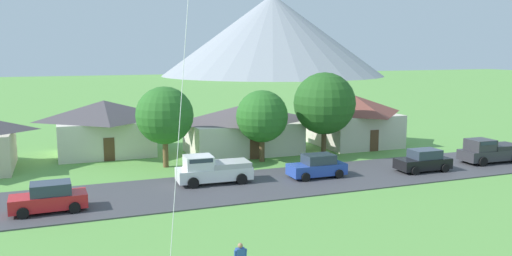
% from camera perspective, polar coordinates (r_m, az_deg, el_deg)
% --- Properties ---
extents(road_strip, '(160.00, 7.99, 0.08)m').
position_cam_1_polar(road_strip, '(34.55, -6.97, -6.93)').
color(road_strip, '#424247').
rests_on(road_strip, ground).
extents(mountain_central_ridge, '(83.43, 83.43, 30.17)m').
position_cam_1_polar(mountain_central_ridge, '(196.50, 1.81, 10.26)').
color(mountain_central_ridge, '#8E939E').
rests_on(mountain_central_ridge, ground).
extents(house_left_center, '(10.57, 6.55, 4.41)m').
position_cam_1_polar(house_left_center, '(46.69, -1.47, -0.00)').
color(house_left_center, beige).
rests_on(house_left_center, ground).
extents(house_right_center, '(7.78, 8.10, 4.94)m').
position_cam_1_polar(house_right_center, '(51.68, 10.74, 0.99)').
color(house_right_center, beige).
rests_on(house_right_center, ground).
extents(house_rightmost, '(8.79, 7.49, 4.85)m').
position_cam_1_polar(house_rightmost, '(48.23, -16.46, 0.19)').
color(house_rightmost, beige).
rests_on(house_rightmost, ground).
extents(tree_near_left, '(4.36, 4.36, 6.03)m').
position_cam_1_polar(tree_near_left, '(42.71, 0.68, 1.31)').
color(tree_near_left, brown).
rests_on(tree_near_left, ground).
extents(tree_left_of_center, '(4.59, 4.59, 6.48)m').
position_cam_1_polar(tree_left_of_center, '(41.22, -10.13, 1.38)').
color(tree_left_of_center, brown).
rests_on(tree_left_of_center, ground).
extents(tree_center, '(5.42, 5.42, 7.42)m').
position_cam_1_polar(tree_center, '(45.15, 7.62, 2.72)').
color(tree_center, '#4C3823').
rests_on(tree_center, ground).
extents(parked_car_blue_west_end, '(4.21, 2.09, 1.68)m').
position_cam_1_polar(parked_car_blue_west_end, '(37.88, 6.82, -4.26)').
color(parked_car_blue_west_end, '#2847A8').
rests_on(parked_car_blue_west_end, road_strip).
extents(parked_car_black_mid_west, '(4.26, 2.19, 1.68)m').
position_cam_1_polar(parked_car_black_mid_west, '(41.51, 18.10, -3.50)').
color(parked_car_black_mid_west, black).
rests_on(parked_car_black_mid_west, road_strip).
extents(parked_car_red_mid_east, '(4.24, 2.16, 1.68)m').
position_cam_1_polar(parked_car_red_mid_east, '(32.03, -22.00, -7.22)').
color(parked_car_red_mid_east, red).
rests_on(parked_car_red_mid_east, road_strip).
extents(pickup_truck_white_west_side, '(5.29, 2.51, 1.99)m').
position_cam_1_polar(pickup_truck_white_west_side, '(36.03, -4.91, -4.59)').
color(pickup_truck_white_west_side, white).
rests_on(pickup_truck_white_west_side, road_strip).
extents(pickup_truck_charcoal_east_side, '(5.26, 2.46, 1.99)m').
position_cam_1_polar(pickup_truck_charcoal_east_side, '(46.64, 24.49, -2.31)').
color(pickup_truck_charcoal_east_side, '#333338').
rests_on(pickup_truck_charcoal_east_side, road_strip).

